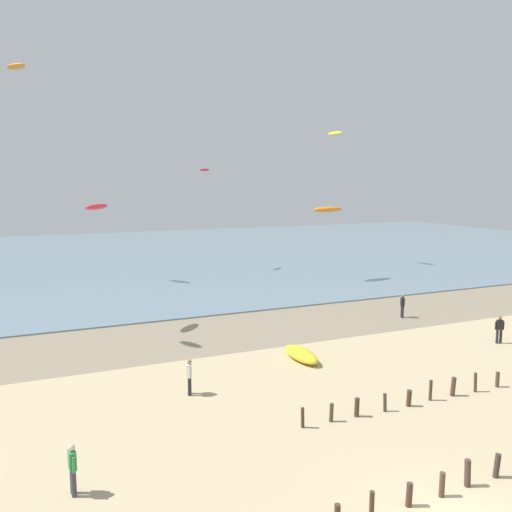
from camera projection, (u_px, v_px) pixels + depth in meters
wet_sand_strip at (210, 334)px, 35.53m from camera, size 120.00×8.81×0.01m
sea at (112, 257)px, 71.20m from camera, size 160.00×70.00×0.10m
groyne_near at (490, 469)px, 18.02m from camera, size 11.80×0.36×0.95m
groyne_mid at (465, 385)px, 25.43m from camera, size 17.69×0.36×1.04m
person_nearest_camera at (189, 376)px, 25.29m from camera, size 0.33×0.54×1.71m
person_mid_beach at (73, 468)px, 17.15m from camera, size 0.25×0.57×1.71m
person_by_waterline at (402, 305)px, 39.69m from camera, size 0.33×0.54×1.71m
person_left_flank at (499, 329)px, 33.36m from camera, size 0.52×0.35×1.71m
grounded_kite at (301, 354)px, 30.33m from camera, size 1.17×3.24×0.65m
kite_aloft_0 at (97, 207)px, 35.85m from camera, size 2.15×2.30×0.55m
kite_aloft_1 at (335, 133)px, 63.21m from camera, size 1.32×2.42×0.65m
kite_aloft_2 at (16, 66)px, 50.80m from camera, size 2.24×2.78×0.62m
kite_aloft_4 at (328, 209)px, 53.72m from camera, size 3.65×1.60×0.64m
kite_aloft_5 at (205, 170)px, 59.87m from camera, size 1.86×1.78×0.38m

